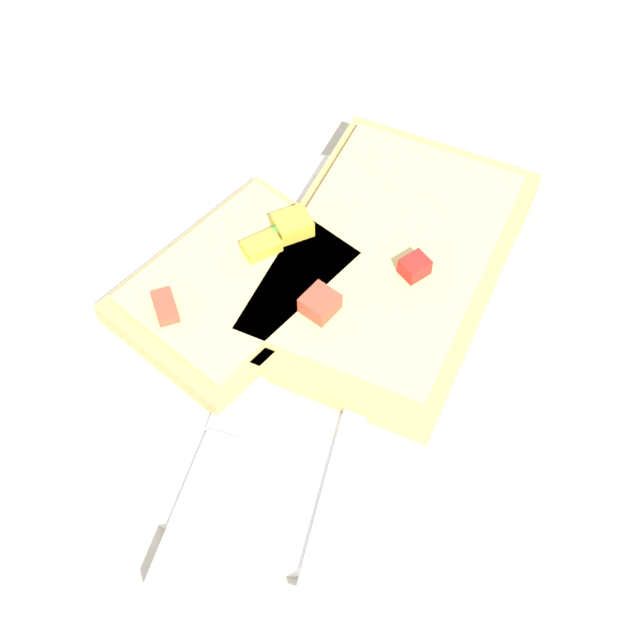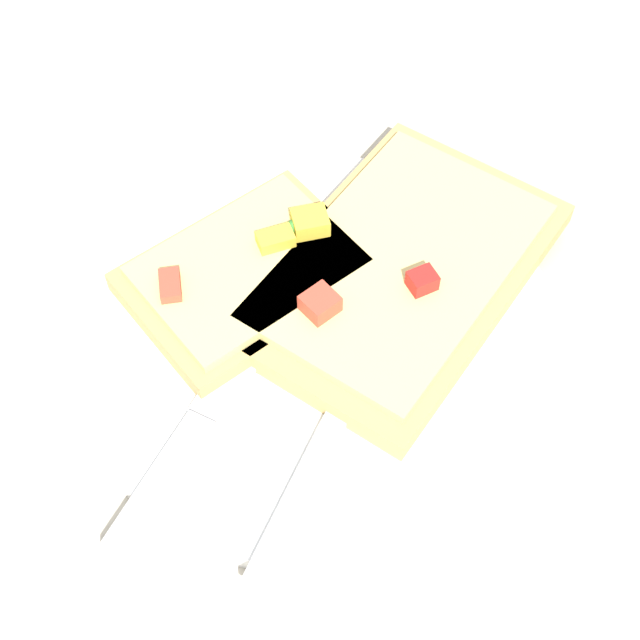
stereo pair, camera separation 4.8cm
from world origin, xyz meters
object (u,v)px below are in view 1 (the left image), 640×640
(plate, at_px, (320,336))
(knife, at_px, (230,421))
(pizza_slice_main, at_px, (387,260))
(fork, at_px, (367,371))
(pizza_slice_corner, at_px, (239,284))

(plate, relative_size, knife, 1.51)
(pizza_slice_main, bearing_deg, fork, -166.02)
(fork, distance_m, knife, 0.08)
(pizza_slice_corner, bearing_deg, plate, -76.74)
(fork, distance_m, pizza_slice_main, 0.07)
(plate, distance_m, fork, 0.04)
(knife, height_order, pizza_slice_corner, pizza_slice_corner)
(plate, bearing_deg, knife, 115.56)
(knife, bearing_deg, fork, -50.42)
(fork, bearing_deg, knife, 126.93)
(pizza_slice_main, bearing_deg, pizza_slice_corner, 126.71)
(fork, height_order, pizza_slice_corner, pizza_slice_corner)
(plate, bearing_deg, fork, -163.40)
(fork, height_order, pizza_slice_main, pizza_slice_main)
(knife, xyz_separation_m, pizza_slice_corner, (0.07, -0.04, 0.01))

